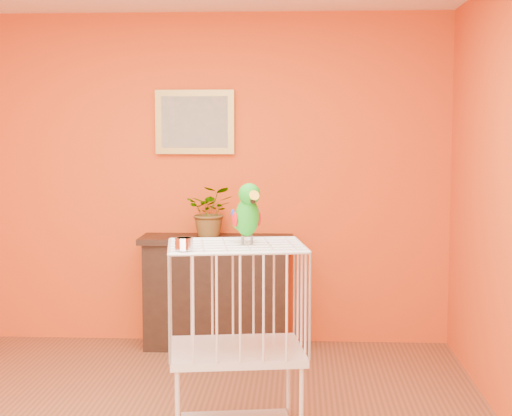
{
  "coord_description": "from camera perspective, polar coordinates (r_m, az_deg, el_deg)",
  "views": [
    {
      "loc": [
        0.82,
        -3.91,
        1.69
      ],
      "look_at": [
        0.59,
        0.19,
        1.28
      ],
      "focal_mm": 55.0,
      "sensor_mm": 36.0,
      "label": 1
    }
  ],
  "objects": [
    {
      "name": "room_shell",
      "position": [
        4.0,
        -8.71,
        4.1
      ],
      "size": [
        4.5,
        4.5,
        4.5
      ],
      "color": "#CB4413",
      "rests_on": "ground"
    },
    {
      "name": "console_cabinet",
      "position": [
        6.12,
        -2.88,
        -6.12
      ],
      "size": [
        1.17,
        0.42,
        0.87
      ],
      "color": "black",
      "rests_on": "ground"
    },
    {
      "name": "potted_plant",
      "position": [
        5.97,
        -3.37,
        -0.71
      ],
      "size": [
        0.36,
        0.4,
        0.31
      ],
      "primitive_type": "imported",
      "rotation": [
        0.0,
        0.0,
        0.01
      ],
      "color": "#26722D",
      "rests_on": "console_cabinet"
    },
    {
      "name": "framed_picture",
      "position": [
        6.18,
        -4.48,
        6.25
      ],
      "size": [
        0.62,
        0.04,
        0.5
      ],
      "color": "#A4863A",
      "rests_on": "room_shell"
    },
    {
      "name": "birdcage",
      "position": [
        4.25,
        -1.43,
        -9.66
      ],
      "size": [
        0.78,
        0.64,
        1.09
      ],
      "rotation": [
        0.0,
        0.0,
        0.15
      ],
      "color": "beige",
      "rests_on": "ground"
    },
    {
      "name": "feed_cup",
      "position": [
        3.94,
        -5.26,
        -2.62
      ],
      "size": [
        0.09,
        0.09,
        0.06
      ],
      "primitive_type": "cylinder",
      "color": "silver",
      "rests_on": "birdcage"
    },
    {
      "name": "parrot",
      "position": [
        4.15,
        -0.64,
        -0.35
      ],
      "size": [
        0.19,
        0.29,
        0.33
      ],
      "rotation": [
        0.0,
        0.0,
        0.39
      ],
      "color": "#59544C",
      "rests_on": "birdcage"
    }
  ]
}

